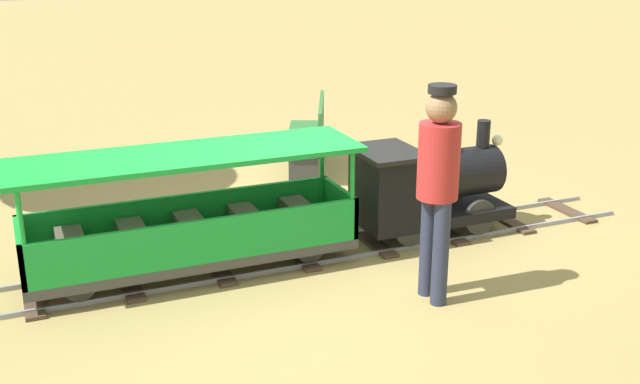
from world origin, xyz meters
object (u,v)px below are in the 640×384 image
locomotive (425,185)px  passenger_car (192,225)px  conductor_person (438,177)px  park_bench (310,136)px

locomotive → passenger_car: size_ratio=0.54×
locomotive → passenger_car: locomotive is taller
passenger_car → conductor_person: 1.98m
passenger_car → conductor_person: bearing=53.5°
park_bench → conductor_person: bearing=-6.6°
passenger_car → conductor_person: size_ratio=1.67×
conductor_person → passenger_car: bearing=-126.5°
passenger_car → park_bench: passenger_car is taller
conductor_person → park_bench: size_ratio=1.20×
locomotive → conductor_person: size_ratio=0.89×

